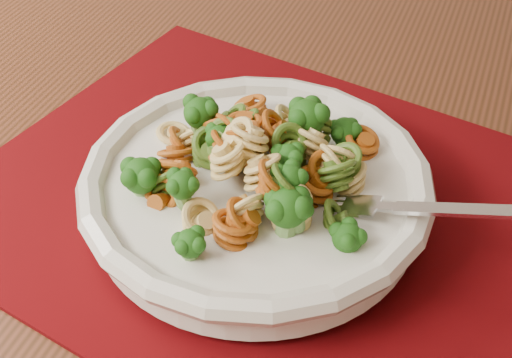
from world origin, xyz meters
The scene contains 5 objects.
dining_table centered at (0.77, 0.69, 0.66)m, with size 1.52×1.13×0.76m.
placemat centered at (0.84, 0.63, 0.77)m, with size 0.47×0.37×0.00m, color #4D0305.
pasta_bowl centered at (0.83, 0.60, 0.80)m, with size 0.26×0.26×0.05m.
pasta_broccoli_heap centered at (0.83, 0.60, 0.81)m, with size 0.22×0.22×0.06m, color tan, non-canonical shape.
fork centered at (0.91, 0.61, 0.81)m, with size 0.19×0.02×0.01m, color silver, non-canonical shape.
Camera 1 is at (1.04, 0.27, 1.15)m, focal length 50.00 mm.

